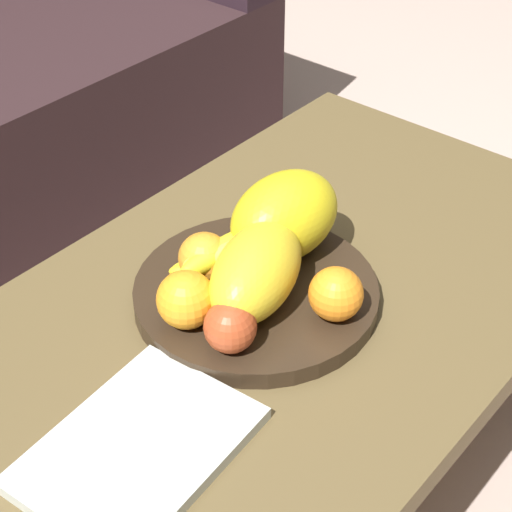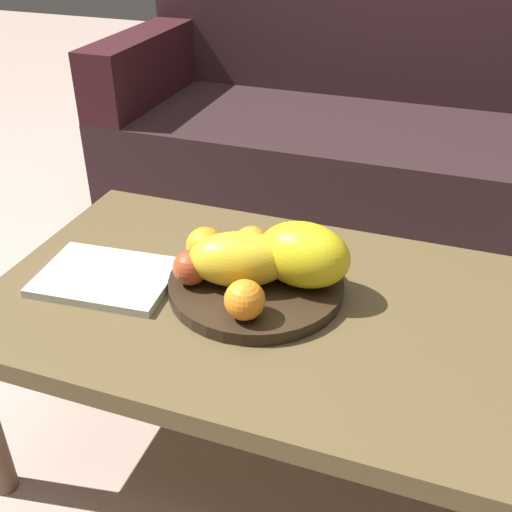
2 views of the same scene
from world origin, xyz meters
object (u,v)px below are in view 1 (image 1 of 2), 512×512
Objects in this scene: coffee_table at (284,318)px; fruit_bowl at (256,293)px; melon_smaller_beside at (258,272)px; magazine at (138,448)px; orange_left at (336,294)px; melon_large_front at (285,216)px; banana_bunch at (229,258)px; apple_left at (230,327)px; orange_back at (186,300)px; orange_front at (204,258)px.

fruit_bowl is (-0.04, 0.02, 0.06)m from coffee_table.
melon_smaller_beside is 0.74× the size of magazine.
melon_large_front is at bearing 64.42° from orange_left.
banana_bunch is (-0.04, 0.06, 0.10)m from coffee_table.
melon_large_front is at bearing 19.97° from apple_left.
magazine is at bearing -158.52° from banana_bunch.
fruit_bowl reaches higher than magazine.
fruit_bowl is at bearing -166.95° from melon_large_front.
banana_bunch is (-0.02, 0.15, -0.01)m from orange_left.
coffee_table is 6.07× the size of melon_large_front.
magazine is at bearing -174.73° from apple_left.
coffee_table is 0.32m from magazine.
magazine is (-0.17, -0.09, -0.05)m from orange_back.
fruit_bowl is 1.90× the size of melon_large_front.
orange_left is (-0.02, -0.09, 0.10)m from coffee_table.
orange_back is at bearing 152.61° from melon_smaller_beside.
orange_back is at bearing -168.22° from banana_bunch.
orange_left is 0.14m from apple_left.
orange_back reaches higher than fruit_bowl.
magazine is at bearing -171.82° from coffee_table.
orange_front is at bearing 143.21° from banana_bunch.
apple_left is (0.00, -0.07, -0.00)m from orange_back.
orange_left is 0.31m from magazine.
orange_front is 1.07× the size of apple_left.
coffee_table is 6.00× the size of banana_bunch.
magazine is at bearing -153.11° from orange_back.
melon_smaller_beside is 2.86× the size of apple_left.
orange_front reaches higher than magazine.
orange_front reaches higher than apple_left.
fruit_bowl is 4.67× the size of orange_left.
orange_front is (-0.07, 0.08, 0.10)m from coffee_table.
banana_bunch is 0.30m from magazine.
melon_large_front is 2.47× the size of orange_front.
orange_left is (0.05, -0.17, 0.00)m from orange_front.
melon_smaller_beside is 0.07m from banana_bunch.
fruit_bowl is 0.07m from melon_smaller_beside.
melon_large_front is 2.30× the size of orange_back.
orange_back is at bearing 91.20° from apple_left.
orange_front is at bearing 28.13° from orange_back.
apple_left is (-0.14, -0.03, 0.10)m from coffee_table.
magazine is (-0.17, -0.02, -0.05)m from apple_left.
fruit_bowl is at bearing 24.94° from apple_left.
melon_large_front is 0.19m from orange_back.
coffee_table is 0.12m from banana_bunch.
melon_smaller_beside is (-0.06, -0.00, 0.12)m from coffee_table.
orange_back reaches higher than orange_front.
orange_front is at bearing 94.99° from melon_smaller_beside.
orange_back is (-0.09, 0.04, -0.01)m from melon_smaller_beside.
orange_back is at bearing 169.33° from fruit_bowl.
fruit_bowl is 4.38× the size of orange_back.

